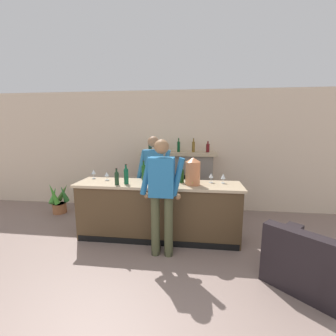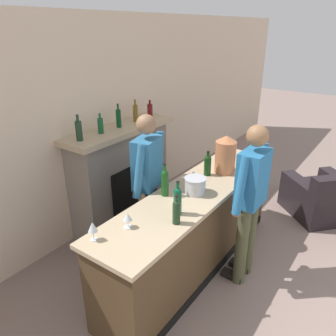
{
  "view_description": "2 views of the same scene",
  "coord_description": "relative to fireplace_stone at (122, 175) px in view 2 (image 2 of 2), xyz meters",
  "views": [
    {
      "loc": [
        0.67,
        -1.04,
        1.9
      ],
      "look_at": [
        0.17,
        2.94,
        1.19
      ],
      "focal_mm": 24.0,
      "sensor_mm": 36.0,
      "label": 1
    },
    {
      "loc": [
        -2.65,
        1.06,
        2.58
      ],
      "look_at": [
        -0.1,
        2.88,
        1.22
      ],
      "focal_mm": 35.0,
      "sensor_mm": 36.0,
      "label": 2
    }
  ],
  "objects": [
    {
      "name": "wine_glass_near_bucket",
      "position": [
        -0.16,
        -1.23,
        0.4
      ],
      "size": [
        0.08,
        0.08,
        0.17
      ],
      "color": "silver",
      "rests_on": "bar_counter"
    },
    {
      "name": "wine_bottle_merlot_tall",
      "position": [
        -0.77,
        -1.44,
        0.43
      ],
      "size": [
        0.08,
        0.08,
        0.33
      ],
      "color": "#0E4F2F",
      "rests_on": "bar_counter"
    },
    {
      "name": "person_bartender",
      "position": [
        -0.42,
        -0.81,
        0.27
      ],
      "size": [
        0.65,
        0.37,
        1.76
      ],
      "color": "#403148",
      "rests_on": "ground_plane"
    },
    {
      "name": "copper_dispenser",
      "position": [
        0.33,
        -1.36,
        0.51
      ],
      "size": [
        0.25,
        0.28,
        0.45
      ],
      "color": "#C97549",
      "rests_on": "bar_counter"
    },
    {
      "name": "ice_bucket_steel",
      "position": [
        -0.32,
        -1.36,
        0.37
      ],
      "size": [
        0.23,
        0.23,
        0.17
      ],
      "color": "silver",
      "rests_on": "bar_counter"
    },
    {
      "name": "fireplace_stone",
      "position": [
        0.0,
        0.0,
        0.0
      ],
      "size": [
        1.65,
        0.52,
        1.69
      ],
      "color": "gray",
      "rests_on": "ground_plane"
    },
    {
      "name": "bar_counter",
      "position": [
        -0.25,
        -1.33,
        -0.21
      ],
      "size": [
        2.8,
        0.66,
        0.98
      ],
      "color": "#4D3822",
      "rests_on": "ground_plane"
    },
    {
      "name": "person_customer",
      "position": [
        -0.1,
        -1.87,
        0.27
      ],
      "size": [
        0.66,
        0.3,
        1.75
      ],
      "color": "#484A30",
      "rests_on": "ground_plane"
    },
    {
      "name": "wine_glass_by_dispenser",
      "position": [
        0.64,
        -1.18,
        0.4
      ],
      "size": [
        0.08,
        0.08,
        0.16
      ],
      "color": "silver",
      "rests_on": "bar_counter"
    },
    {
      "name": "wine_bottle_burgundy_dark",
      "position": [
        0.14,
        -1.24,
        0.42
      ],
      "size": [
        0.08,
        0.08,
        0.3
      ],
      "color": "#133913",
      "rests_on": "bar_counter"
    },
    {
      "name": "wall_back_panel",
      "position": [
        -0.3,
        0.26,
        0.67
      ],
      "size": [
        12.0,
        0.07,
        2.75
      ],
      "color": "beige",
      "rests_on": "ground_plane"
    },
    {
      "name": "armchair_black",
      "position": [
        1.76,
        -2.29,
        -0.44
      ],
      "size": [
        1.2,
        1.2,
        0.76
      ],
      "color": "black",
      "rests_on": "ground_plane"
    },
    {
      "name": "wine_bottle_riesling_slim",
      "position": [
        -0.91,
        -1.52,
        0.41
      ],
      "size": [
        0.07,
        0.07,
        0.28
      ],
      "color": "#1A341D",
      "rests_on": "bar_counter"
    },
    {
      "name": "wine_glass_mid_counter",
      "position": [
        -1.5,
        -1.11,
        0.4
      ],
      "size": [
        0.08,
        0.08,
        0.17
      ],
      "color": "silver",
      "rests_on": "bar_counter"
    },
    {
      "name": "wine_glass_back_row",
      "position": [
        -1.2,
        -1.21,
        0.38
      ],
      "size": [
        0.08,
        0.08,
        0.14
      ],
      "color": "silver",
      "rests_on": "bar_counter"
    },
    {
      "name": "wine_glass_front_right",
      "position": [
        0.84,
        -1.19,
        0.39
      ],
      "size": [
        0.08,
        0.08,
        0.16
      ],
      "color": "silver",
      "rests_on": "bar_counter"
    },
    {
      "name": "wine_bottle_rose_blush",
      "position": [
        -0.54,
        -1.13,
        0.44
      ],
      "size": [
        0.08,
        0.08,
        0.35
      ],
      "color": "#184A1A",
      "rests_on": "bar_counter"
    }
  ]
}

